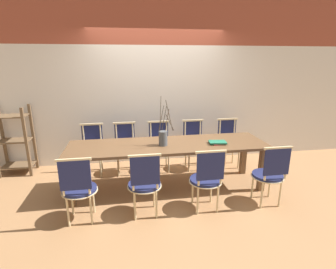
# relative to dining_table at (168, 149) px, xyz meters

# --- Properties ---
(ground_plane) EXTENTS (16.00, 16.00, 0.00)m
(ground_plane) POSITION_rel_dining_table_xyz_m (0.00, 0.00, -0.64)
(ground_plane) COLOR #9E7047
(wall_rear) EXTENTS (12.00, 0.06, 3.20)m
(wall_rear) POSITION_rel_dining_table_xyz_m (0.00, 1.26, 0.96)
(wall_rear) COLOR beige
(wall_rear) RESTS_ON ground_plane
(dining_table) EXTENTS (3.02, 0.86, 0.73)m
(dining_table) POSITION_rel_dining_table_xyz_m (0.00, 0.00, 0.00)
(dining_table) COLOR brown
(dining_table) RESTS_ON ground_plane
(chair_near_leftend) EXTENTS (0.44, 0.44, 0.90)m
(chair_near_leftend) POSITION_rel_dining_table_xyz_m (-1.22, -0.72, -0.17)
(chair_near_leftend) COLOR #1E234C
(chair_near_leftend) RESTS_ON ground_plane
(chair_near_left) EXTENTS (0.44, 0.44, 0.90)m
(chair_near_left) POSITION_rel_dining_table_xyz_m (-0.42, -0.72, -0.17)
(chair_near_left) COLOR #1E234C
(chair_near_left) RESTS_ON ground_plane
(chair_near_center) EXTENTS (0.44, 0.44, 0.90)m
(chair_near_center) POSITION_rel_dining_table_xyz_m (0.40, -0.72, -0.17)
(chair_near_center) COLOR #1E234C
(chair_near_center) RESTS_ON ground_plane
(chair_near_right) EXTENTS (0.44, 0.44, 0.90)m
(chair_near_right) POSITION_rel_dining_table_xyz_m (1.29, -0.72, -0.17)
(chair_near_right) COLOR #1E234C
(chair_near_right) RESTS_ON ground_plane
(chair_far_leftend) EXTENTS (0.44, 0.44, 0.90)m
(chair_far_leftend) POSITION_rel_dining_table_xyz_m (-1.22, 0.72, -0.17)
(chair_far_leftend) COLOR #1E234C
(chair_far_leftend) RESTS_ON ground_plane
(chair_far_left) EXTENTS (0.44, 0.44, 0.90)m
(chair_far_left) POSITION_rel_dining_table_xyz_m (-0.65, 0.72, -0.17)
(chair_far_left) COLOR #1E234C
(chair_far_left) RESTS_ON ground_plane
(chair_far_center) EXTENTS (0.44, 0.44, 0.90)m
(chair_far_center) POSITION_rel_dining_table_xyz_m (-0.03, 0.72, -0.17)
(chair_far_center) COLOR #1E234C
(chair_far_center) RESTS_ON ground_plane
(chair_far_right) EXTENTS (0.44, 0.44, 0.90)m
(chair_far_right) POSITION_rel_dining_table_xyz_m (0.61, 0.72, -0.17)
(chair_far_right) COLOR #1E234C
(chair_far_right) RESTS_ON ground_plane
(chair_far_rightend) EXTENTS (0.44, 0.44, 0.90)m
(chair_far_rightend) POSITION_rel_dining_table_xyz_m (1.29, 0.72, -0.17)
(chair_far_rightend) COLOR #1E234C
(chair_far_rightend) RESTS_ON ground_plane
(vase_centerpiece) EXTENTS (0.24, 0.25, 0.73)m
(vase_centerpiece) POSITION_rel_dining_table_xyz_m (-0.08, -0.05, 0.21)
(vase_centerpiece) COLOR #4C5156
(vase_centerpiece) RESTS_ON dining_table
(book_stack) EXTENTS (0.28, 0.21, 0.04)m
(book_stack) POSITION_rel_dining_table_xyz_m (0.75, -0.11, 0.10)
(book_stack) COLOR maroon
(book_stack) RESTS_ON dining_table
(shelving_rack) EXTENTS (0.55, 0.40, 1.21)m
(shelving_rack) POSITION_rel_dining_table_xyz_m (-2.55, 0.99, -0.04)
(shelving_rack) COLOR brown
(shelving_rack) RESTS_ON ground_plane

